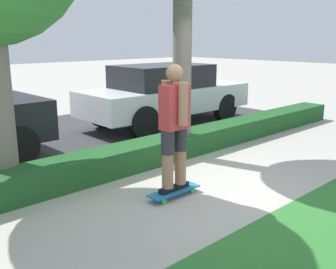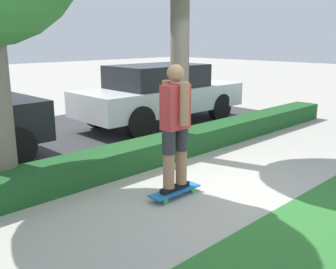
% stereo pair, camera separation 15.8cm
% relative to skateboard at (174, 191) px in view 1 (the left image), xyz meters
% --- Properties ---
extents(ground_plane, '(60.00, 60.00, 0.00)m').
position_rel_skateboard_xyz_m(ground_plane, '(0.39, -0.22, -0.08)').
color(ground_plane, '#ADA89E').
extents(street_asphalt, '(12.52, 5.00, 0.01)m').
position_rel_skateboard_xyz_m(street_asphalt, '(0.39, 3.98, -0.07)').
color(street_asphalt, '#38383A').
rests_on(street_asphalt, ground_plane).
extents(hedge_row, '(12.52, 0.60, 0.41)m').
position_rel_skateboard_xyz_m(hedge_row, '(0.39, 1.38, 0.13)').
color(hedge_row, '#1E5123').
rests_on(hedge_row, ground_plane).
extents(skateboard, '(0.81, 0.24, 0.10)m').
position_rel_skateboard_xyz_m(skateboard, '(0.00, 0.00, 0.00)').
color(skateboard, '#1E6BAD').
rests_on(skateboard, ground_plane).
extents(skater_person, '(0.50, 0.45, 1.73)m').
position_rel_skateboard_xyz_m(skater_person, '(-0.00, 0.00, 0.94)').
color(skater_person, black).
rests_on(skater_person, skateboard).
extents(parked_car_middle, '(4.51, 1.81, 1.51)m').
position_rel_skateboard_xyz_m(parked_car_middle, '(3.12, 3.57, 0.73)').
color(parked_car_middle, silver).
rests_on(parked_car_middle, ground_plane).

